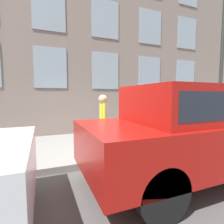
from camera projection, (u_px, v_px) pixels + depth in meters
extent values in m
plane|color=#514F4C|center=(109.00, 166.00, 4.06)|extent=(80.00, 80.00, 0.00)
cube|color=gray|center=(91.00, 145.00, 5.51)|extent=(3.15, 60.00, 0.16)
cube|color=gray|center=(78.00, 22.00, 6.70)|extent=(0.30, 40.00, 8.95)
cube|color=#8C9EA8|center=(185.00, 75.00, 8.68)|extent=(0.03, 1.14, 1.46)
cube|color=#8C9EA8|center=(149.00, 73.00, 7.89)|extent=(0.03, 1.14, 1.46)
cube|color=#8C9EA8|center=(106.00, 71.00, 7.11)|extent=(0.03, 1.14, 1.46)
cube|color=#8C9EA8|center=(51.00, 68.00, 6.32)|extent=(0.03, 1.14, 1.46)
cube|color=#8C9EA8|center=(187.00, 33.00, 8.50)|extent=(0.03, 1.14, 1.46)
cube|color=#8C9EA8|center=(150.00, 27.00, 7.71)|extent=(0.03, 1.14, 1.46)
cube|color=#8C9EA8|center=(105.00, 19.00, 6.92)|extent=(0.03, 1.14, 1.46)
cube|color=#8C9EA8|center=(49.00, 9.00, 6.13)|extent=(0.03, 1.14, 1.46)
cylinder|color=gold|center=(121.00, 149.00, 4.78)|extent=(0.34, 0.34, 0.04)
cylinder|color=gold|center=(122.00, 138.00, 4.75)|extent=(0.25, 0.25, 0.65)
sphere|color=#A4891E|center=(122.00, 126.00, 4.72)|extent=(0.26, 0.26, 0.26)
cylinder|color=black|center=(122.00, 123.00, 4.72)|extent=(0.09, 0.09, 0.10)
cylinder|color=gold|center=(127.00, 135.00, 4.81)|extent=(0.09, 0.10, 0.09)
cylinder|color=gold|center=(116.00, 136.00, 4.68)|extent=(0.09, 0.10, 0.09)
cylinder|color=navy|center=(104.00, 135.00, 4.92)|extent=(0.11, 0.11, 0.72)
cylinder|color=navy|center=(102.00, 134.00, 5.06)|extent=(0.11, 0.11, 0.72)
cube|color=yellow|center=(103.00, 113.00, 4.93)|extent=(0.20, 0.14, 0.54)
cylinder|color=yellow|center=(104.00, 113.00, 4.80)|extent=(0.08, 0.08, 0.51)
cylinder|color=yellow|center=(101.00, 112.00, 5.06)|extent=(0.08, 0.08, 0.51)
sphere|color=tan|center=(103.00, 99.00, 4.90)|extent=(0.24, 0.24, 0.24)
cylinder|color=black|center=(162.00, 194.00, 2.23)|extent=(0.24, 0.77, 0.77)
cylinder|color=black|center=(114.00, 155.00, 3.69)|extent=(0.24, 0.77, 0.77)
cylinder|color=black|center=(206.00, 142.00, 4.69)|extent=(0.24, 0.77, 0.77)
cube|color=#A5140F|center=(193.00, 140.00, 3.43)|extent=(1.83, 4.32, 0.77)
cube|color=#A5140F|center=(198.00, 103.00, 3.40)|extent=(1.61, 2.68, 0.65)
cube|color=#1E232D|center=(198.00, 103.00, 3.40)|extent=(1.62, 2.47, 0.42)
cylinder|color=#2D332D|center=(218.00, 134.00, 6.52)|extent=(0.26, 0.26, 0.12)
cylinder|color=#2D332D|center=(222.00, 50.00, 6.24)|extent=(0.12, 0.12, 6.23)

